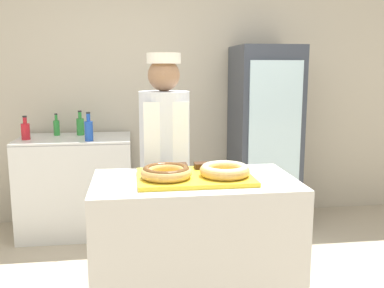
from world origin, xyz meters
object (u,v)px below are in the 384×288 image
object	(u,v)px
brownie_back_right	(201,166)
bottle_blue	(89,130)
bottle_green	(80,126)
beverage_fridge	(264,137)
bottle_red	(26,130)
brownie_back_left	(180,166)
donut_chocolate_glaze	(166,172)
bottle_green_b	(57,127)
chest_freezer	(77,185)
baker_person	(165,166)
serving_tray	(195,177)
donut_light_glaze	(225,170)

from	to	relation	value
brownie_back_right	bottle_blue	distance (m)	1.58
brownie_back_right	bottle_green	distance (m)	1.95
beverage_fridge	bottle_red	xyz separation A→B (m)	(-2.23, -0.06, 0.12)
bottle_green	brownie_back_left	bearing A→B (deg)	-66.20
donut_chocolate_glaze	bottle_red	size ratio (longest dim) A/B	1.29
brownie_back_left	bottle_green_b	xyz separation A→B (m)	(-0.99, 1.74, 0.02)
chest_freezer	baker_person	bearing A→B (deg)	-56.42
chest_freezer	bottle_red	size ratio (longest dim) A/B	4.78
brownie_back_right	chest_freezer	distance (m)	1.92
brownie_back_left	brownie_back_right	size ratio (longest dim) A/B	1.00
serving_tray	donut_light_glaze	xyz separation A→B (m)	(0.16, -0.04, 0.05)
donut_light_glaze	brownie_back_left	xyz separation A→B (m)	(-0.22, 0.20, -0.02)
donut_chocolate_glaze	brownie_back_right	distance (m)	0.30
bottle_green	bottle_blue	xyz separation A→B (m)	(0.11, -0.35, 0.01)
chest_freezer	bottle_green_b	bearing A→B (deg)	141.00
brownie_back_left	chest_freezer	world-z (taller)	brownie_back_left
bottle_green	bottle_green_b	size ratio (longest dim) A/B	1.12
chest_freezer	bottle_red	world-z (taller)	bottle_red
brownie_back_left	baker_person	bearing A→B (deg)	96.62
donut_chocolate_glaze	baker_person	size ratio (longest dim) A/B	0.17
donut_chocolate_glaze	chest_freezer	world-z (taller)	donut_chocolate_glaze
serving_tray	bottle_red	bearing A→B (deg)	127.24
chest_freezer	bottle_green_b	world-z (taller)	bottle_green_b
bottle_green_b	beverage_fridge	bearing A→B (deg)	-4.35
bottle_blue	brownie_back_right	bearing A→B (deg)	-60.62
beverage_fridge	bottle_green_b	distance (m)	2.00
donut_light_glaze	baker_person	xyz separation A→B (m)	(-0.28, 0.66, -0.12)
bottle_green	chest_freezer	bearing A→B (deg)	-107.47
donut_chocolate_glaze	bottle_blue	world-z (taller)	bottle_blue
brownie_back_left	bottle_green_b	world-z (taller)	bottle_green_b
donut_light_glaze	donut_chocolate_glaze	bearing A→B (deg)	180.00
brownie_back_left	beverage_fridge	world-z (taller)	beverage_fridge
beverage_fridge	bottle_blue	bearing A→B (deg)	-172.69
brownie_back_right	bottle_blue	world-z (taller)	bottle_blue
bottle_green	bottle_red	size ratio (longest dim) A/B	1.10
chest_freezer	bottle_blue	bearing A→B (deg)	-54.69
serving_tray	chest_freezer	distance (m)	2.02
donut_light_glaze	bottle_green_b	distance (m)	2.29
brownie_back_right	bottle_green_b	bearing A→B (deg)	122.51
donut_light_glaze	beverage_fridge	bearing A→B (deg)	66.28
chest_freezer	serving_tray	bearing A→B (deg)	-63.63
baker_person	bottle_blue	world-z (taller)	baker_person
brownie_back_left	bottle_green_b	bearing A→B (deg)	119.48
serving_tray	bottle_green	bearing A→B (deg)	113.66
beverage_fridge	donut_light_glaze	bearing A→B (deg)	-113.72
bottle_green	bottle_green_b	distance (m)	0.22
beverage_fridge	bottle_blue	xyz separation A→B (m)	(-1.66, -0.21, 0.13)
donut_chocolate_glaze	donut_light_glaze	xyz separation A→B (m)	(0.32, 0.00, 0.00)
beverage_fridge	donut_chocolate_glaze	bearing A→B (deg)	-121.71
donut_chocolate_glaze	serving_tray	bearing A→B (deg)	15.55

